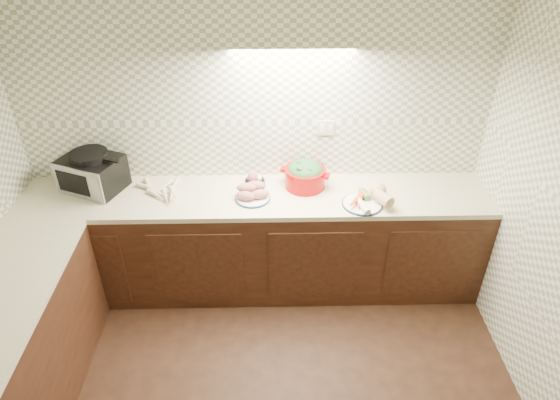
{
  "coord_description": "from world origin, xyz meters",
  "views": [
    {
      "loc": [
        0.12,
        -1.68,
        3.01
      ],
      "look_at": [
        0.19,
        1.25,
        1.02
      ],
      "focal_mm": 32.0,
      "sensor_mm": 36.0,
      "label": 1
    }
  ],
  "objects_px": {
    "toaster_oven": "(92,172)",
    "dutch_oven": "(305,174)",
    "sweet_potato_plate": "(252,193)",
    "onion_bowl": "(254,182)",
    "parsnip_pile": "(159,193)",
    "veg_plate": "(370,196)"
  },
  "relations": [
    {
      "from": "onion_bowl",
      "to": "sweet_potato_plate",
      "type": "bearing_deg",
      "value": -95.4
    },
    {
      "from": "toaster_oven",
      "to": "onion_bowl",
      "type": "height_order",
      "value": "toaster_oven"
    },
    {
      "from": "sweet_potato_plate",
      "to": "dutch_oven",
      "type": "height_order",
      "value": "dutch_oven"
    },
    {
      "from": "toaster_oven",
      "to": "dutch_oven",
      "type": "relative_size",
      "value": 1.33
    },
    {
      "from": "veg_plate",
      "to": "parsnip_pile",
      "type": "bearing_deg",
      "value": 175.98
    },
    {
      "from": "parsnip_pile",
      "to": "onion_bowl",
      "type": "bearing_deg",
      "value": 9.5
    },
    {
      "from": "parsnip_pile",
      "to": "sweet_potato_plate",
      "type": "distance_m",
      "value": 0.71
    },
    {
      "from": "dutch_oven",
      "to": "onion_bowl",
      "type": "bearing_deg",
      "value": -160.54
    },
    {
      "from": "sweet_potato_plate",
      "to": "dutch_oven",
      "type": "bearing_deg",
      "value": 21.69
    },
    {
      "from": "toaster_oven",
      "to": "dutch_oven",
      "type": "distance_m",
      "value": 1.64
    },
    {
      "from": "sweet_potato_plate",
      "to": "parsnip_pile",
      "type": "bearing_deg",
      "value": 176.56
    },
    {
      "from": "dutch_oven",
      "to": "veg_plate",
      "type": "distance_m",
      "value": 0.53
    },
    {
      "from": "sweet_potato_plate",
      "to": "onion_bowl",
      "type": "distance_m",
      "value": 0.16
    },
    {
      "from": "parsnip_pile",
      "to": "sweet_potato_plate",
      "type": "height_order",
      "value": "sweet_potato_plate"
    },
    {
      "from": "veg_plate",
      "to": "dutch_oven",
      "type": "bearing_deg",
      "value": 153.7
    },
    {
      "from": "parsnip_pile",
      "to": "onion_bowl",
      "type": "distance_m",
      "value": 0.73
    },
    {
      "from": "dutch_oven",
      "to": "veg_plate",
      "type": "bearing_deg",
      "value": -6.83
    },
    {
      "from": "onion_bowl",
      "to": "dutch_oven",
      "type": "relative_size",
      "value": 0.39
    },
    {
      "from": "sweet_potato_plate",
      "to": "veg_plate",
      "type": "relative_size",
      "value": 0.7
    },
    {
      "from": "sweet_potato_plate",
      "to": "veg_plate",
      "type": "xyz_separation_m",
      "value": [
        0.88,
        -0.07,
        0.0
      ]
    },
    {
      "from": "toaster_oven",
      "to": "sweet_potato_plate",
      "type": "bearing_deg",
      "value": 15.04
    },
    {
      "from": "parsnip_pile",
      "to": "dutch_oven",
      "type": "height_order",
      "value": "dutch_oven"
    }
  ]
}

